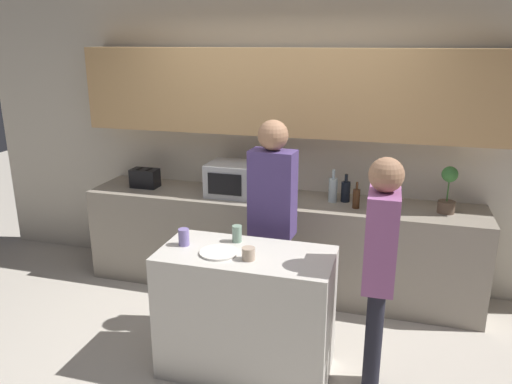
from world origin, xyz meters
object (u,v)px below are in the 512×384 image
microwave (237,179)px  toaster (145,178)px  person_left (272,210)px  potted_plant (448,190)px  cup_1 (237,234)px  bottle_1 (346,191)px  person_center (380,260)px  bottle_2 (356,198)px  plate_on_island (219,252)px  cup_2 (248,254)px  cup_0 (184,237)px  bottle_0 (333,189)px

microwave → toaster: bearing=179.9°
person_left → potted_plant: bearing=-146.4°
cup_1 → bottle_1: bearing=61.9°
person_center → toaster: bearing=60.3°
toaster → bottle_2: (2.03, -0.08, -0.00)m
toaster → bottle_2: size_ratio=1.13×
toaster → potted_plant: bearing=0.0°
bottle_1 → person_center: (0.35, -1.33, -0.03)m
toaster → plate_on_island: bearing=-46.9°
potted_plant → bottle_2: 0.74m
toaster → bottle_1: 1.93m
cup_2 → bottle_1: bearing=72.2°
cup_0 → bottle_0: bearing=56.7°
toaster → potted_plant: potted_plant is taller
potted_plant → bottle_0: 0.95m
bottle_1 → person_left: 0.92m
cup_0 → person_left: bearing=47.7°
potted_plant → plate_on_island: bearing=-138.8°
bottle_0 → person_left: person_left is taller
person_left → cup_2: bearing=95.1°
toaster → bottle_1: size_ratio=1.04×
cup_0 → microwave: bearing=91.2°
potted_plant → bottle_0: size_ratio=1.34×
microwave → plate_on_island: bearing=-77.0°
toaster → cup_1: size_ratio=2.20×
bottle_1 → cup_2: 1.51m
microwave → bottle_2: size_ratio=2.26×
potted_plant → cup_0: potted_plant is taller
potted_plant → cup_2: bearing=-133.5°
bottle_2 → cup_2: size_ratio=2.67×
cup_2 → person_center: bearing=7.8°
cup_1 → cup_2: bearing=-58.4°
cup_0 → person_center: bearing=0.2°
potted_plant → bottle_1: potted_plant is taller
potted_plant → cup_2: (-1.30, -1.37, -0.14)m
bottle_2 → plate_on_island: bottle_2 is taller
person_center → cup_2: bearing=97.0°
microwave → plate_on_island: size_ratio=2.00×
cup_2 → toaster: bearing=136.9°
bottle_0 → microwave: bearing=-177.4°
bottle_1 → cup_1: (-0.63, -1.18, -0.02)m
cup_1 → person_left: bearing=67.3°
toaster → person_center: size_ratio=0.16×
person_left → cup_1: bearing=72.0°
toaster → person_left: (1.46, -0.72, 0.05)m
bottle_2 → person_left: (-0.58, -0.64, 0.05)m
microwave → person_left: person_left is taller
potted_plant → bottle_2: (-0.73, -0.08, -0.11)m
bottle_2 → cup_0: size_ratio=1.94×
cup_0 → cup_1: same height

